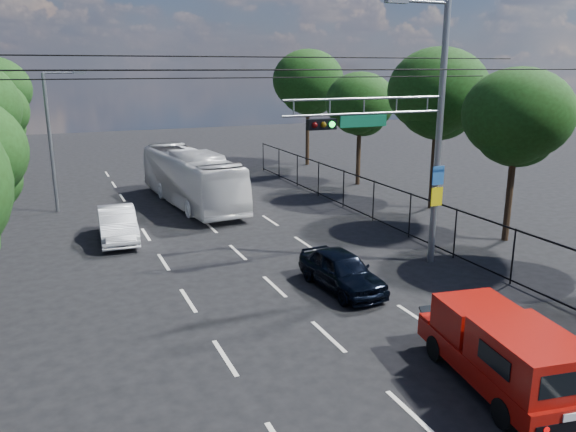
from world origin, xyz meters
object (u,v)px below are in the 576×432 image
red_pickup (502,350)px  navy_hatchback (342,270)px  white_bus (191,178)px  white_van (117,224)px  signal_mast (412,126)px

red_pickup → navy_hatchback: 6.80m
red_pickup → white_bus: white_bus is taller
red_pickup → white_van: 16.91m
red_pickup → white_bus: size_ratio=0.48×
white_bus → white_van: white_bus is taller
white_van → navy_hatchback: bearing=-51.5°
navy_hatchback → white_van: bearing=122.3°
white_bus → white_van: bearing=-136.2°
red_pickup → navy_hatchback: red_pickup is taller
signal_mast → red_pickup: 9.37m
signal_mast → navy_hatchback: bearing=-161.9°
red_pickup → white_bus: (-2.14, 20.80, 0.50)m
signal_mast → navy_hatchback: size_ratio=2.44×
signal_mast → white_bus: bearing=110.9°
navy_hatchback → white_bus: 14.14m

